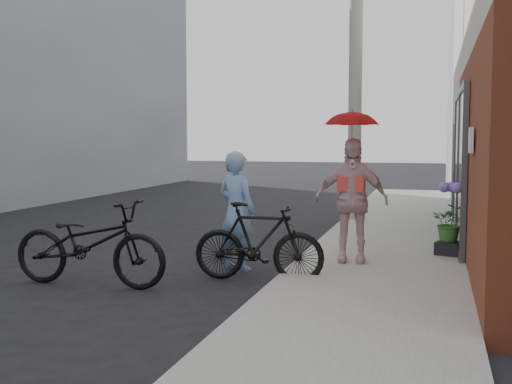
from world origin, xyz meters
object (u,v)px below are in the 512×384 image
at_px(bike_right, 259,242).
at_px(kimono_woman, 351,200).
at_px(planter, 450,248).
at_px(officer, 237,211).
at_px(bike_left, 90,243).
at_px(utility_pole, 356,59).

distance_m(bike_right, kimono_woman, 1.54).
distance_m(kimono_woman, planter, 1.81).
distance_m(officer, bike_right, 0.86).
xyz_separation_m(bike_left, bike_right, (1.95, 0.82, -0.03)).
bearing_deg(bike_right, kimono_woman, -47.93).
xyz_separation_m(utility_pole, bike_right, (-0.50, -5.86, -2.99)).
bearing_deg(kimono_woman, bike_right, -140.80).
relative_size(bike_left, planter, 5.63).
distance_m(bike_left, planter, 5.17).
relative_size(bike_right, kimono_woman, 0.99).
relative_size(utility_pole, bike_right, 4.12).
relative_size(bike_right, planter, 4.67).
relative_size(officer, bike_right, 0.98).
distance_m(utility_pole, officer, 5.96).
height_order(kimono_woman, planter, kimono_woman).
bearing_deg(kimono_woman, officer, -170.57).
bearing_deg(planter, bike_left, -147.48).
height_order(utility_pole, kimono_woman, utility_pole).
bearing_deg(kimono_woman, bike_left, -153.67).
xyz_separation_m(officer, bike_right, (0.49, -0.63, -0.32)).
bearing_deg(bike_right, bike_left, 110.32).
relative_size(utility_pole, officer, 4.21).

